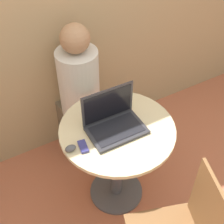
# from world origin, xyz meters

# --- Properties ---
(ground_plane) EXTENTS (12.00, 12.00, 0.00)m
(ground_plane) POSITION_xyz_m (0.00, 0.00, 0.00)
(ground_plane) COLOR #B26042
(round_table) EXTENTS (0.73, 0.73, 0.71)m
(round_table) POSITION_xyz_m (0.00, 0.00, 0.52)
(round_table) COLOR #4C4C51
(round_table) RESTS_ON ground_plane
(laptop) EXTENTS (0.35, 0.24, 0.25)m
(laptop) POSITION_xyz_m (-0.02, 0.02, 0.76)
(laptop) COLOR #2D2D33
(laptop) RESTS_ON round_table
(cell_phone) EXTENTS (0.06, 0.10, 0.02)m
(cell_phone) POSITION_xyz_m (-0.25, -0.04, 0.72)
(cell_phone) COLOR navy
(cell_phone) RESTS_ON round_table
(computer_mouse) EXTENTS (0.07, 0.04, 0.04)m
(computer_mouse) POSITION_xyz_m (-0.33, -0.02, 0.73)
(computer_mouse) COLOR #4C4C51
(computer_mouse) RESTS_ON round_table
(person_seated) EXTENTS (0.31, 0.47, 1.16)m
(person_seated) POSITION_xyz_m (-0.01, 0.60, 0.49)
(person_seated) COLOR brown
(person_seated) RESTS_ON ground_plane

